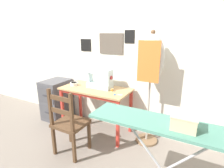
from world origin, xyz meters
name	(u,v)px	position (x,y,z in m)	size (l,w,h in m)	color
ground_plane	(87,138)	(0.00, 0.00, 0.00)	(14.00, 14.00, 0.00)	gray
wall_back	(106,52)	(0.00, 0.61, 1.28)	(10.00, 0.07, 2.55)	silver
sewing_table	(95,94)	(0.00, 0.26, 0.64)	(1.09, 0.54, 0.74)	tan
sewing_machine	(101,79)	(0.07, 0.32, 0.88)	(0.41, 0.18, 0.33)	silver
fabric_bowl	(74,84)	(-0.39, 0.23, 0.77)	(0.12, 0.12, 0.06)	silver
scissors	(117,95)	(0.43, 0.15, 0.74)	(0.13, 0.08, 0.01)	silver
thread_spool_near_machine	(112,90)	(0.29, 0.27, 0.76)	(0.04, 0.04, 0.04)	orange
wooden_chair	(69,124)	(0.00, -0.37, 0.44)	(0.40, 0.38, 0.93)	#513823
filing_cabinet	(57,99)	(-0.92, 0.32, 0.37)	(0.40, 0.52, 0.74)	#4C4C51
dress_form	(151,64)	(0.83, 0.37, 1.18)	(0.34, 0.32, 1.61)	#846647
ironing_board	(167,129)	(1.26, -0.61, 0.84)	(1.28, 0.33, 0.89)	#518E7A
storage_box	(184,122)	(1.38, -0.64, 0.94)	(0.19, 0.14, 0.11)	beige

